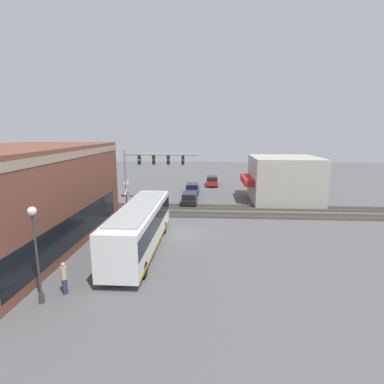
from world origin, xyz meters
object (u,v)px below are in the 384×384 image
Objects in this scene: crossing_signal at (127,196)px; parked_car_blue at (192,189)px; pedestrian_by_lamp at (64,278)px; parked_car_red at (212,181)px; parked_car_black at (189,199)px; city_bus at (140,226)px; streetlamp at (36,247)px.

crossing_signal is 0.87× the size of parked_car_blue.
parked_car_red is at bearing -13.77° from pedestrian_by_lamp.
city_bus is at bearing 169.82° from parked_car_black.
crossing_signal is at bearing 21.44° from city_bus.
streetlamp is at bearing 139.54° from pedestrian_by_lamp.
streetlamp is 2.44m from pedestrian_by_lamp.
streetlamp is 1.15× the size of parked_car_black.
streetlamp reaches higher than parked_car_red.
parked_car_blue is at bearing -0.00° from parked_car_black.
parked_car_black is (14.49, -2.60, -1.23)m from city_bus.
parked_car_black is (6.20, -5.85, -1.64)m from crossing_signal.
streetlamp is at bearing 167.52° from parked_car_blue.
city_bus is at bearing 172.75° from parked_car_blue.
city_bus is 14.77m from parked_car_black.
parked_car_blue is 7.04m from parked_car_red.
streetlamp is (-7.20, 3.52, 1.17)m from city_bus.
crossing_signal is at bearing 154.31° from parked_car_blue.
streetlamp reaches higher than parked_car_blue.
city_bus is 2.70× the size of parked_car_black.
streetlamp is (-15.49, 0.27, 0.76)m from crossing_signal.
parked_car_red is (6.46, -2.80, 0.04)m from parked_car_blue.
crossing_signal is 2.09× the size of pedestrian_by_lamp.
city_bus is 2.34× the size of streetlamp.
city_bus is 20.65m from parked_car_blue.
city_bus is at bearing -23.52° from pedestrian_by_lamp.
parked_car_blue is at bearing -7.25° from city_bus.
pedestrian_by_lamp is (-33.19, 8.13, 0.23)m from parked_car_red.
pedestrian_by_lamp is at bearing 156.48° from city_bus.
parked_car_red is at bearing -14.66° from streetlamp.
streetlamp is at bearing 164.24° from parked_car_black.
city_bus is 8.10m from streetlamp.
streetlamp reaches higher than crossing_signal.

